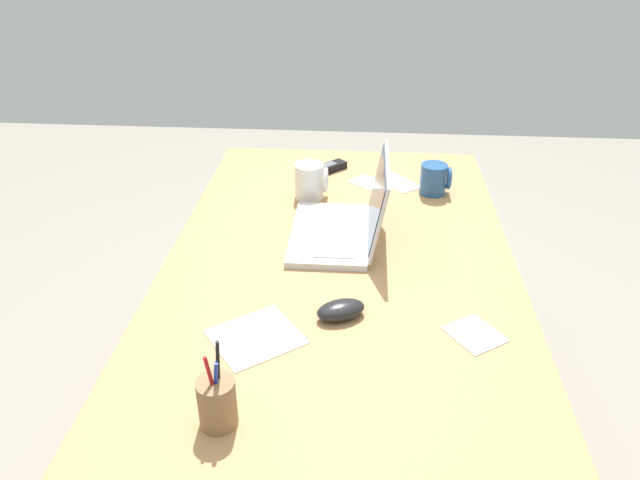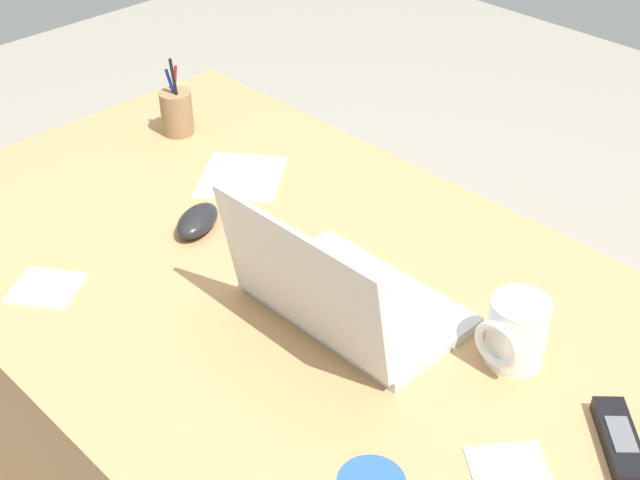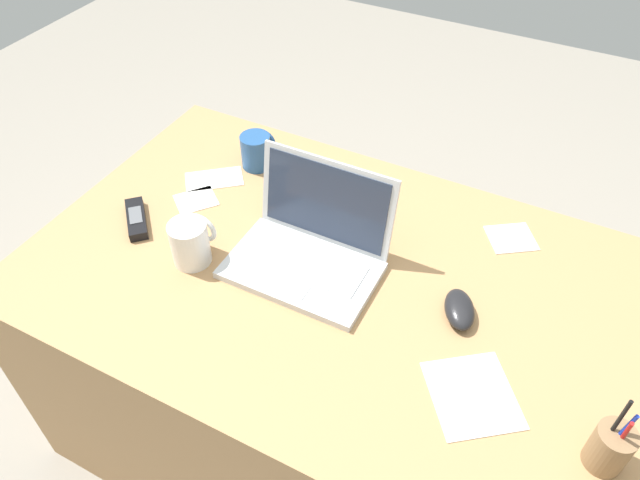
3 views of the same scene
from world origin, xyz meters
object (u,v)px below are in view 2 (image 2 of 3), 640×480
(computer_mouse, at_px, (197,221))
(pen_holder, at_px, (177,112))
(cordless_phone, at_px, (620,441))
(laptop, at_px, (340,296))
(coffee_mug_white, at_px, (516,332))

(computer_mouse, bearing_deg, pen_holder, -56.90)
(pen_holder, bearing_deg, cordless_phone, 174.00)
(laptop, bearing_deg, computer_mouse, 0.65)
(computer_mouse, bearing_deg, cordless_phone, 160.65)
(coffee_mug_white, relative_size, pen_holder, 0.61)
(coffee_mug_white, bearing_deg, laptop, 25.43)
(cordless_phone, bearing_deg, pen_holder, -6.00)
(computer_mouse, height_order, pen_holder, pen_holder)
(laptop, height_order, coffee_mug_white, laptop)
(computer_mouse, relative_size, cordless_phone, 0.84)
(coffee_mug_white, distance_m, cordless_phone, 0.21)
(laptop, height_order, computer_mouse, laptop)
(coffee_mug_white, relative_size, cordless_phone, 0.83)
(computer_mouse, distance_m, cordless_phone, 0.82)
(laptop, bearing_deg, coffee_mug_white, -154.57)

